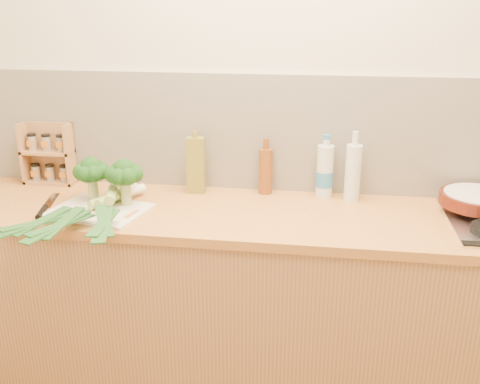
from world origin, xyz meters
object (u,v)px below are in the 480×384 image
object	(u,v)px
skillet	(479,199)
spice_rack	(50,157)
chefs_knife	(44,209)
chopping_board	(99,210)

from	to	relation	value
skillet	spice_rack	distance (m)	1.97
spice_rack	chefs_knife	bearing A→B (deg)	-68.19
skillet	chefs_knife	bearing A→B (deg)	-167.45
skillet	spice_rack	xyz separation A→B (m)	(-1.96, 0.13, 0.06)
chopping_board	skillet	world-z (taller)	skillet
skillet	chopping_board	bearing A→B (deg)	-167.26
chefs_knife	skillet	world-z (taller)	skillet
chopping_board	chefs_knife	bearing A→B (deg)	-161.43
skillet	spice_rack	size ratio (longest dim) A/B	1.52
chefs_knife	skillet	xyz separation A→B (m)	(1.81, 0.24, 0.06)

